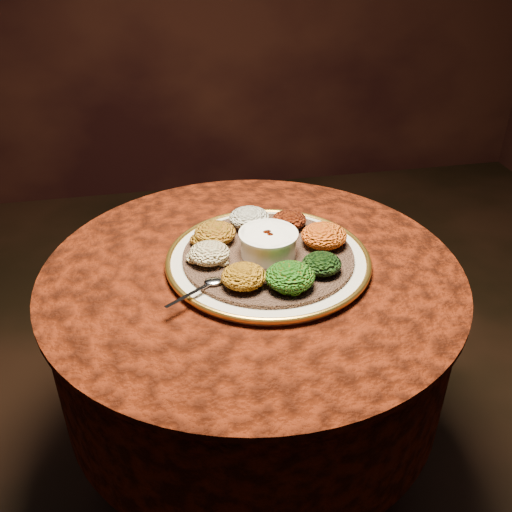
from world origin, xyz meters
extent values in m
plane|color=black|center=(0.00, 0.00, 0.00)|extent=(4.00, 4.00, 0.00)
cylinder|color=black|center=(0.00, 0.00, 0.02)|extent=(0.44, 0.44, 0.04)
cylinder|color=black|center=(0.00, 0.00, 0.34)|extent=(0.12, 0.12, 0.68)
cylinder|color=black|center=(0.00, 0.00, 0.70)|extent=(0.80, 0.80, 0.04)
cylinder|color=#4A1406|center=(0.00, 0.00, 0.56)|extent=(0.93, 0.93, 0.34)
cylinder|color=#4A1406|center=(0.00, 0.00, 0.73)|extent=(0.96, 0.96, 0.01)
cylinder|color=beige|center=(0.04, 0.01, 0.74)|extent=(0.56, 0.56, 0.02)
torus|color=#C28B30|center=(0.04, 0.01, 0.75)|extent=(0.47, 0.47, 0.01)
cylinder|color=brown|center=(0.04, 0.01, 0.76)|extent=(0.41, 0.41, 0.01)
cylinder|color=white|center=(0.04, 0.01, 0.79)|extent=(0.13, 0.13, 0.06)
cylinder|color=white|center=(0.04, 0.01, 0.81)|extent=(0.13, 0.13, 0.01)
cylinder|color=#651B05|center=(0.04, 0.01, 0.81)|extent=(0.11, 0.11, 0.01)
ellipsoid|color=silver|center=(-0.10, -0.08, 0.77)|extent=(0.04, 0.03, 0.01)
cube|color=silver|center=(-0.16, -0.12, 0.77)|extent=(0.10, 0.07, 0.00)
ellipsoid|color=beige|center=(0.02, 0.14, 0.79)|extent=(0.10, 0.09, 0.05)
ellipsoid|color=black|center=(0.12, 0.12, 0.78)|extent=(0.08, 0.08, 0.04)
ellipsoid|color=#A3780D|center=(0.17, 0.02, 0.79)|extent=(0.11, 0.10, 0.05)
ellipsoid|color=black|center=(0.14, -0.08, 0.78)|extent=(0.09, 0.08, 0.04)
ellipsoid|color=#923609|center=(0.06, -0.12, 0.79)|extent=(0.10, 0.10, 0.05)
ellipsoid|color=#A9690E|center=(-0.04, -0.10, 0.78)|extent=(0.10, 0.09, 0.05)
ellipsoid|color=maroon|center=(-0.10, 0.00, 0.78)|extent=(0.09, 0.09, 0.04)
ellipsoid|color=#9D5113|center=(-0.07, 0.09, 0.79)|extent=(0.10, 0.09, 0.05)
camera|label=1|loc=(-0.20, -1.06, 1.45)|focal=40.00mm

